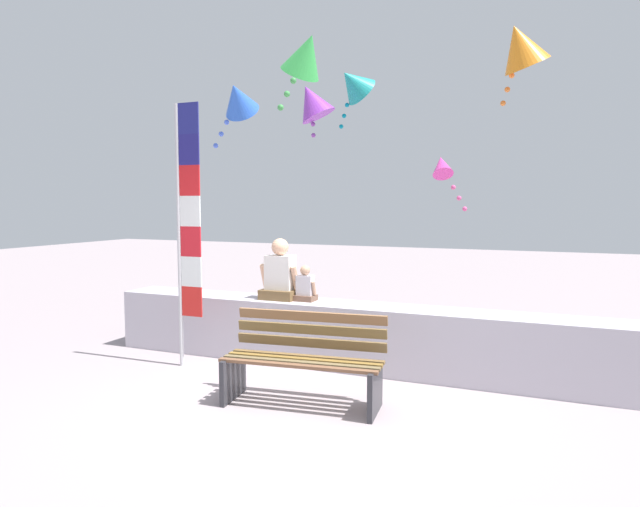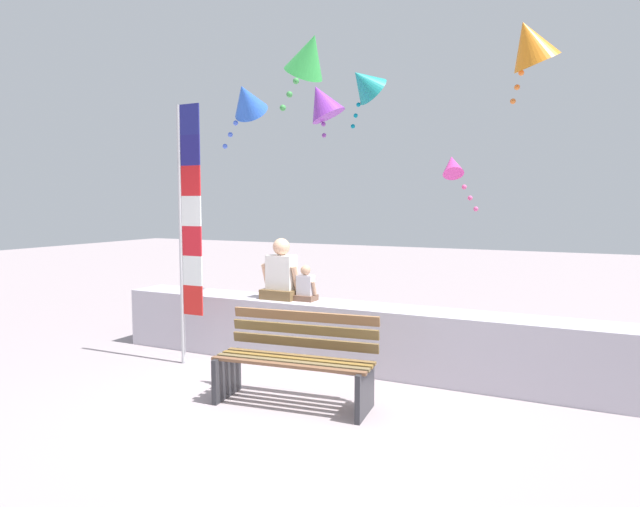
% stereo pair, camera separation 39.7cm
% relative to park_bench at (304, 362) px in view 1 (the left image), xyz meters
% --- Properties ---
extents(ground_plane, '(40.00, 40.00, 0.00)m').
position_rel_park_bench_xyz_m(ground_plane, '(-0.02, 0.02, -0.41)').
color(ground_plane, '#9C8D92').
extents(seawall_ledge, '(6.36, 0.60, 0.77)m').
position_rel_park_bench_xyz_m(seawall_ledge, '(-0.02, 1.36, -0.03)').
color(seawall_ledge, '#B5AEBB').
rests_on(seawall_ledge, ground).
extents(park_bench, '(1.63, 0.78, 0.88)m').
position_rel_park_bench_xyz_m(park_bench, '(0.00, 0.00, 0.00)').
color(park_bench, brown).
rests_on(park_bench, ground).
extents(person_adult, '(0.50, 0.37, 0.77)m').
position_rel_park_bench_xyz_m(person_adult, '(-0.94, 1.36, 0.66)').
color(person_adult, brown).
rests_on(person_adult, seawall_ledge).
extents(person_child, '(0.29, 0.21, 0.44)m').
position_rel_park_bench_xyz_m(person_child, '(-0.60, 1.36, 0.53)').
color(person_child, brown).
rests_on(person_child, seawall_ledge).
extents(flag_banner, '(0.33, 0.05, 3.16)m').
position_rel_park_bench_xyz_m(flag_banner, '(-1.83, 0.61, 1.35)').
color(flag_banner, '#B7B7BC').
rests_on(flag_banner, ground).
extents(kite_magenta, '(0.66, 0.58, 1.01)m').
position_rel_park_bench_xyz_m(kite_magenta, '(0.49, 4.53, 2.18)').
color(kite_magenta, '#DB3D9E').
extents(kite_purple, '(0.95, 0.84, 0.96)m').
position_rel_park_bench_xyz_m(kite_purple, '(-1.65, 4.02, 3.31)').
color(kite_purple, purple).
extents(kite_orange, '(1.06, 1.02, 1.16)m').
position_rel_park_bench_xyz_m(kite_orange, '(1.72, 3.61, 3.77)').
color(kite_orange, orange).
extents(kite_green, '(0.90, 0.83, 1.12)m').
position_rel_park_bench_xyz_m(kite_green, '(-0.83, 1.92, 3.50)').
color(kite_green, green).
extents(kite_teal, '(0.96, 0.98, 1.15)m').
position_rel_park_bench_xyz_m(kite_teal, '(-1.15, 4.68, 3.70)').
color(kite_teal, teal).
extents(kite_blue, '(0.75, 0.77, 1.12)m').
position_rel_park_bench_xyz_m(kite_blue, '(-2.41, 2.82, 3.21)').
color(kite_blue, blue).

